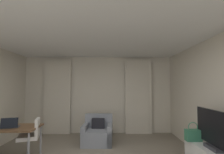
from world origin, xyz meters
The scene contains 10 objects.
wall_window centered at (0.00, 3.03, 1.30)m, with size 5.12×0.06×2.60m.
ceiling centered at (0.00, 0.00, 2.63)m, with size 5.12×6.12×0.06m, color white.
curtain_left_panel centered at (-1.38, 2.90, 1.25)m, with size 0.90×0.06×2.50m.
curtain_right_panel centered at (1.38, 2.90, 1.25)m, with size 0.90×0.06×2.50m.
armchair centered at (0.06, 2.00, 0.27)m, with size 0.84×0.81×0.77m.
desk centered at (-1.76, 0.90, 0.66)m, with size 1.22×0.67×0.72m.
desk_chair centered at (-1.32, 0.94, 0.39)m, with size 0.49×0.49×0.88m.
laptop centered at (-1.68, 0.80, 0.77)m, with size 0.38×0.32×0.22m.
tv_flatscreen centered at (2.19, 0.13, 0.83)m, with size 0.20×1.00×0.67m.
handbag_primary centered at (2.05, 0.58, 0.63)m, with size 0.30×0.14×0.37m.
Camera 1 is at (0.39, -2.71, 1.59)m, focal length 26.48 mm.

